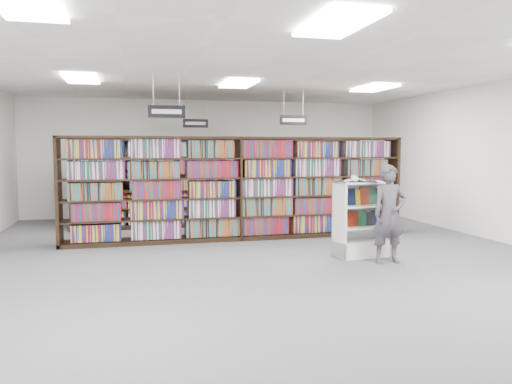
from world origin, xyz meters
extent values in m
plane|color=#4D4C51|center=(0.00, 0.00, 0.00)|extent=(12.00, 12.00, 0.00)
cube|color=white|center=(0.00, 0.00, 3.20)|extent=(10.00, 12.00, 0.10)
cube|color=white|center=(0.00, 6.00, 1.60)|extent=(10.00, 0.10, 3.20)
cube|color=black|center=(0.00, 2.00, 1.05)|extent=(7.00, 0.60, 2.10)
cube|color=maroon|center=(0.00, 2.00, 1.05)|extent=(6.88, 0.42, 1.98)
cube|color=black|center=(0.00, 4.00, 1.05)|extent=(7.00, 0.60, 2.10)
cube|color=maroon|center=(0.00, 4.00, 1.05)|extent=(6.88, 0.42, 1.98)
cube|color=black|center=(0.00, 5.70, 1.05)|extent=(7.00, 0.60, 2.10)
cube|color=maroon|center=(0.00, 5.70, 1.05)|extent=(6.88, 0.42, 1.98)
cylinder|color=#B2B2B7|center=(-1.73, 1.00, 2.91)|extent=(0.01, 0.01, 0.58)
cylinder|color=#B2B2B7|center=(-1.27, 1.00, 2.91)|extent=(0.01, 0.01, 0.58)
cube|color=black|center=(-1.50, 1.00, 2.51)|extent=(0.65, 0.02, 0.22)
cube|color=white|center=(-1.50, 0.99, 2.51)|extent=(0.52, 0.00, 0.08)
cylinder|color=#B2B2B7|center=(1.27, 3.00, 2.91)|extent=(0.01, 0.01, 0.58)
cylinder|color=#B2B2B7|center=(1.73, 3.00, 2.91)|extent=(0.01, 0.01, 0.58)
cube|color=black|center=(1.50, 3.00, 2.51)|extent=(0.65, 0.02, 0.22)
cube|color=white|center=(1.50, 2.99, 2.51)|extent=(0.52, 0.00, 0.08)
cylinder|color=#B2B2B7|center=(-0.73, 5.00, 2.91)|extent=(0.01, 0.01, 0.58)
cylinder|color=#B2B2B7|center=(-0.27, 5.00, 2.91)|extent=(0.01, 0.01, 0.58)
cube|color=black|center=(-0.50, 5.00, 2.51)|extent=(0.65, 0.02, 0.22)
cube|color=white|center=(-0.50, 4.99, 2.51)|extent=(0.52, 0.00, 0.08)
cube|color=white|center=(-3.00, -3.00, 3.16)|extent=(0.60, 1.20, 0.04)
cube|color=white|center=(0.00, -3.00, 3.16)|extent=(0.60, 1.20, 0.04)
cube|color=white|center=(-3.00, 2.00, 3.16)|extent=(0.60, 1.20, 0.04)
cube|color=white|center=(0.00, 2.00, 3.16)|extent=(0.60, 1.20, 0.04)
cube|color=white|center=(3.00, 2.00, 3.16)|extent=(0.60, 1.20, 0.04)
cube|color=white|center=(1.72, -0.15, 0.14)|extent=(0.96, 0.54, 0.28)
cube|color=white|center=(1.28, -0.19, 0.65)|extent=(0.08, 0.46, 1.30)
cube|color=white|center=(2.16, -0.11, 0.65)|extent=(0.08, 0.46, 1.30)
cube|color=white|center=(1.70, 0.07, 0.65)|extent=(0.93, 0.11, 1.30)
cube|color=white|center=(1.72, -0.15, 1.28)|extent=(0.96, 0.54, 0.03)
cube|color=white|center=(1.72, -0.15, 0.51)|extent=(0.88, 0.50, 0.02)
cube|color=white|center=(1.72, -0.15, 0.88)|extent=(0.88, 0.50, 0.02)
cube|color=black|center=(1.37, -0.13, 1.03)|extent=(0.19, 0.08, 0.28)
cube|color=#0E1634|center=(1.51, -0.12, 1.03)|extent=(0.19, 0.08, 0.28)
cube|color=yellow|center=(1.65, -0.10, 1.03)|extent=(0.19, 0.08, 0.28)
cube|color=maroon|center=(1.78, -0.09, 1.03)|extent=(0.19, 0.08, 0.28)
cube|color=#15462C|center=(1.92, -0.08, 1.03)|extent=(0.19, 0.08, 0.28)
cube|color=black|center=(2.06, -0.07, 1.03)|extent=(0.19, 0.08, 0.28)
cube|color=yellow|center=(1.39, -0.13, 0.65)|extent=(0.21, 0.07, 0.26)
cube|color=maroon|center=(1.55, -0.11, 0.65)|extent=(0.21, 0.07, 0.26)
cube|color=#15462C|center=(1.72, -0.10, 0.65)|extent=(0.21, 0.07, 0.26)
cube|color=black|center=(1.88, -0.08, 0.65)|extent=(0.21, 0.07, 0.26)
cube|color=#0E1634|center=(2.04, -0.07, 0.65)|extent=(0.21, 0.07, 0.26)
cube|color=black|center=(1.60, -0.11, 1.31)|extent=(0.79, 0.62, 0.02)
cube|color=white|center=(1.43, -0.11, 1.32)|extent=(0.42, 0.46, 0.06)
cube|color=white|center=(1.77, -0.11, 1.32)|extent=(0.42, 0.45, 0.08)
cylinder|color=white|center=(1.58, -0.11, 1.36)|extent=(0.22, 0.37, 0.10)
imported|color=#49434D|center=(1.93, -0.70, 0.80)|extent=(0.59, 0.40, 1.60)
camera|label=1|loc=(-2.11, -7.97, 1.86)|focal=35.00mm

